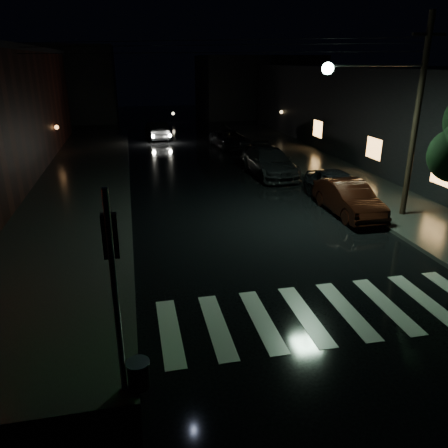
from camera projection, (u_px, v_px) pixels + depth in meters
ground at (221, 337)px, 10.70m from camera, size 120.00×120.00×0.00m
sidewalk_left at (71, 191)px, 22.50m from camera, size 6.00×44.00×0.15m
sidewalk_right at (339, 176)px, 25.46m from camera, size 4.00×44.00×0.15m
building_right at (412, 114)px, 29.48m from camera, size 10.00×40.00×6.00m
building_far_left at (51, 84)px, 48.54m from camera, size 14.00×10.00×8.00m
building_far_right at (258, 86)px, 53.44m from camera, size 14.00×10.00×7.00m
crosswalk at (326, 312)px, 11.74m from camera, size 9.00×3.00×0.01m
signal_pole_corner at (127, 327)px, 8.40m from camera, size 0.68×0.61×4.20m
utility_pole at (403, 108)px, 17.24m from camera, size 4.92×0.44×8.00m
parked_car_a at (337, 187)px, 20.60m from camera, size 1.92×4.57×1.54m
parked_car_b at (349, 198)px, 19.03m from camera, size 1.57×4.44×1.46m
parked_car_c at (269, 162)px, 25.62m from camera, size 2.53×5.67×1.61m
parked_car_d at (230, 139)px, 33.86m from camera, size 2.75×5.03×1.34m
oncoming_car at (157, 130)px, 37.73m from camera, size 1.92×4.61×1.48m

